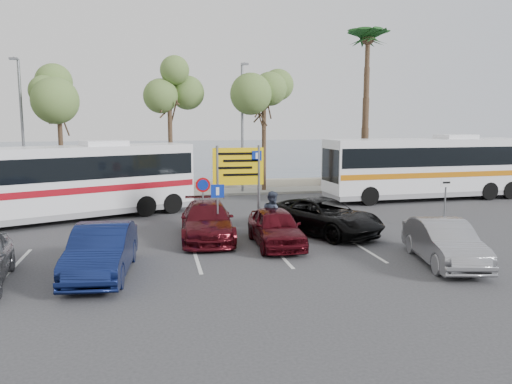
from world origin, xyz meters
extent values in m
plane|color=#323235|center=(0.00, 0.00, 0.00)|extent=(120.00, 120.00, 0.00)
cube|color=gray|center=(0.00, 14.00, 0.07)|extent=(44.00, 2.40, 0.15)
cube|color=#9D957D|center=(0.00, 16.00, 0.30)|extent=(48.00, 0.80, 0.60)
plane|color=#43566C|center=(0.00, 60.00, 0.01)|extent=(140.00, 140.00, 0.00)
cylinder|color=#382619|center=(-8.00, 14.00, 2.67)|extent=(0.28, 0.28, 5.04)
cylinder|color=#382619|center=(-1.50, 14.00, 2.95)|extent=(0.28, 0.28, 5.60)
cylinder|color=#382619|center=(4.50, 14.00, 2.74)|extent=(0.28, 0.28, 5.18)
cylinder|color=#382619|center=(11.50, 14.00, 5.15)|extent=(0.48, 0.48, 10.00)
cylinder|color=slate|center=(-10.00, 13.60, 4.15)|extent=(0.16, 0.16, 8.00)
cylinder|color=slate|center=(-10.00, 13.15, 8.10)|extent=(0.12, 0.90, 0.12)
cube|color=slate|center=(-10.00, 12.65, 8.05)|extent=(0.45, 0.25, 0.12)
cylinder|color=slate|center=(3.00, 13.60, 4.15)|extent=(0.16, 0.16, 8.00)
cylinder|color=slate|center=(3.00, 13.15, 8.10)|extent=(0.12, 0.90, 0.12)
cube|color=slate|center=(3.00, 12.65, 8.05)|extent=(0.45, 0.25, 0.12)
cylinder|color=slate|center=(0.10, 3.20, 1.80)|extent=(0.12, 0.12, 3.60)
cylinder|color=slate|center=(1.90, 3.20, 1.80)|extent=(0.12, 0.12, 3.60)
cube|color=yellow|center=(1.00, 3.20, 2.70)|extent=(2.20, 0.06, 1.60)
cube|color=#0C2699|center=(1.80, 3.16, 3.15)|extent=(0.42, 0.01, 0.42)
cylinder|color=slate|center=(-0.60, 2.40, 1.10)|extent=(0.07, 0.07, 2.20)
cylinder|color=#B20C0C|center=(-0.60, 2.37, 2.05)|extent=(0.60, 0.03, 0.60)
cylinder|color=slate|center=(-0.20, 0.80, 1.10)|extent=(0.07, 0.07, 2.20)
cube|color=#0C2699|center=(-0.20, 0.78, 2.00)|extent=(0.50, 0.03, 0.50)
cylinder|color=slate|center=(9.80, 1.50, 1.10)|extent=(0.07, 0.07, 2.20)
cube|color=white|center=(9.80, 1.48, 2.00)|extent=(0.50, 0.03, 0.40)
cube|color=white|center=(-6.50, 6.50, 2.00)|extent=(11.86, 7.16, 2.92)
cube|color=black|center=(-6.50, 6.50, 2.52)|extent=(11.66, 7.10, 1.04)
cube|color=maroon|center=(-6.50, 6.50, 1.53)|extent=(11.77, 7.14, 0.30)
cube|color=gray|center=(-6.50, 6.50, 0.54)|extent=(11.74, 7.09, 0.54)
cube|color=white|center=(-6.50, 6.50, 3.58)|extent=(2.45, 2.25, 0.24)
cube|color=white|center=(13.31, 9.06, 2.08)|extent=(12.44, 3.27, 3.03)
cube|color=black|center=(13.31, 9.06, 2.62)|extent=(12.20, 3.29, 1.08)
cube|color=#BC650B|center=(13.31, 9.06, 1.59)|extent=(12.32, 3.29, 0.31)
cube|color=gray|center=(13.31, 9.06, 0.56)|extent=(12.32, 3.23, 0.56)
cube|color=white|center=(13.31, 9.06, 3.72)|extent=(2.14, 1.75, 0.25)
imported|color=#0F1947|center=(-4.13, -2.60, 0.76)|extent=(1.96, 4.73, 1.52)
imported|color=#490C13|center=(-0.54, 1.50, 0.72)|extent=(2.30, 5.06, 1.44)
imported|color=#480A12|center=(1.86, -0.08, 0.70)|extent=(1.73, 4.15, 1.41)
imported|color=black|center=(4.26, 1.50, 0.73)|extent=(4.69, 5.78, 1.46)
imported|color=gray|center=(6.66, -3.50, 0.71)|extent=(2.29, 4.52, 1.42)
imported|color=#384054|center=(1.99, 1.00, 0.96)|extent=(0.93, 1.08, 1.91)
camera|label=1|loc=(-2.49, -17.77, 4.60)|focal=35.00mm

